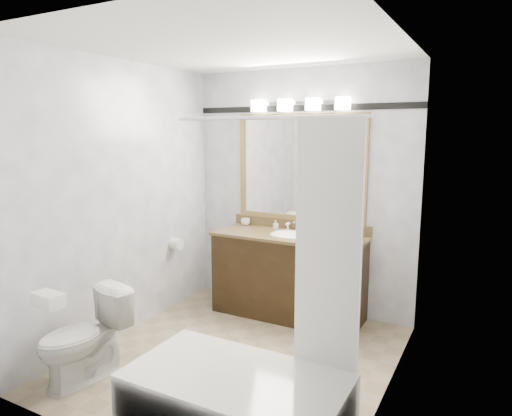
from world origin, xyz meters
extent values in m
cube|color=#9C896A|center=(0.00, 0.00, -0.01)|extent=(2.40, 2.60, 0.01)
cube|color=white|center=(0.00, 0.00, 2.50)|extent=(2.40, 2.60, 0.01)
cube|color=white|center=(0.00, 1.30, 1.25)|extent=(2.40, 0.01, 2.50)
cube|color=white|center=(0.00, -1.30, 1.25)|extent=(2.40, 0.01, 2.50)
cube|color=white|center=(-1.20, 0.00, 1.25)|extent=(0.01, 2.60, 2.50)
cube|color=white|center=(1.20, 0.00, 1.25)|extent=(0.01, 2.60, 2.50)
cube|color=black|center=(0.00, 1.01, 0.41)|extent=(1.50, 0.55, 0.82)
cube|color=olive|center=(0.00, 1.01, 0.83)|extent=(1.53, 0.58, 0.03)
cube|color=olive|center=(0.00, 1.29, 0.90)|extent=(1.53, 0.03, 0.10)
ellipsoid|color=white|center=(0.00, 1.01, 0.82)|extent=(0.44, 0.34, 0.14)
cube|color=olive|center=(0.00, 1.28, 2.02)|extent=(1.40, 0.04, 0.05)
cube|color=olive|center=(0.00, 1.28, 0.97)|extent=(1.40, 0.04, 0.05)
cube|color=olive|center=(-0.68, 1.28, 1.50)|extent=(0.05, 0.04, 1.00)
cube|color=olive|center=(0.68, 1.28, 1.50)|extent=(0.05, 0.04, 1.00)
cube|color=white|center=(0.00, 1.29, 1.50)|extent=(1.30, 0.01, 1.00)
cube|color=silver|center=(0.00, 1.27, 2.15)|extent=(0.90, 0.05, 0.03)
cube|color=white|center=(-0.45, 1.22, 2.13)|extent=(0.12, 0.12, 0.12)
cube|color=white|center=(-0.15, 1.22, 2.13)|extent=(0.12, 0.12, 0.12)
cube|color=white|center=(0.15, 1.22, 2.13)|extent=(0.12, 0.12, 0.12)
cube|color=white|center=(0.45, 1.22, 2.13)|extent=(0.12, 0.12, 0.12)
cube|color=black|center=(0.00, 1.29, 2.10)|extent=(2.40, 0.01, 0.06)
cube|color=white|center=(0.53, -0.92, 0.23)|extent=(1.30, 0.72, 0.45)
cylinder|color=silver|center=(0.53, -0.54, 1.95)|extent=(1.30, 0.02, 0.02)
cube|color=white|center=(0.95, -0.55, 1.18)|extent=(0.40, 0.04, 1.55)
cylinder|color=white|center=(-1.14, 0.66, 0.70)|extent=(0.11, 0.12, 0.12)
imported|color=white|center=(-0.84, -0.85, 0.34)|extent=(0.52, 0.74, 0.69)
cube|color=white|center=(-0.84, -1.12, 0.73)|extent=(0.24, 0.14, 0.09)
cylinder|color=black|center=(0.53, 1.00, 0.86)|extent=(0.18, 0.18, 0.02)
cylinder|color=black|center=(0.54, 1.06, 0.99)|extent=(0.15, 0.15, 0.26)
sphere|color=black|center=(0.54, 1.06, 1.12)|extent=(0.16, 0.16, 0.16)
cube|color=black|center=(0.52, 0.98, 1.08)|extent=(0.12, 0.12, 0.05)
cylinder|color=silver|center=(0.52, 0.98, 0.89)|extent=(0.06, 0.06, 0.06)
imported|color=white|center=(-0.61, 1.21, 0.89)|extent=(0.11, 0.11, 0.08)
imported|color=white|center=(-0.23, 1.19, 0.90)|extent=(0.06, 0.06, 0.09)
imported|color=white|center=(0.14, 1.23, 0.89)|extent=(0.07, 0.07, 0.07)
cube|color=beige|center=(0.06, 1.13, 0.86)|extent=(0.10, 0.08, 0.03)
camera|label=1|loc=(1.81, -3.06, 1.87)|focal=32.00mm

